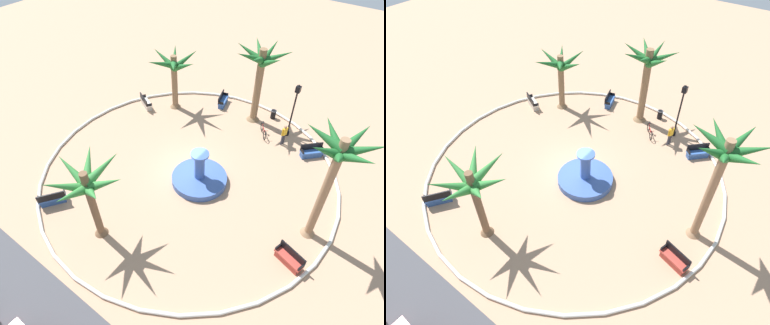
% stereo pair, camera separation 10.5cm
% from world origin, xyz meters
% --- Properties ---
extents(ground_plane, '(80.00, 80.00, 0.00)m').
position_xyz_m(ground_plane, '(0.00, 0.00, 0.00)').
color(ground_plane, tan).
extents(plaza_curb, '(19.57, 19.57, 0.20)m').
position_xyz_m(plaza_curb, '(0.00, 0.00, 0.10)').
color(plaza_curb, silver).
rests_on(plaza_curb, ground).
extents(fountain, '(3.58, 3.58, 2.44)m').
position_xyz_m(fountain, '(-1.16, 0.44, 0.34)').
color(fountain, '#38569E').
rests_on(fountain, ground).
extents(palm_tree_near_fountain, '(4.04, 4.15, 5.04)m').
position_xyz_m(palm_tree_near_fountain, '(1.01, 6.95, 3.84)').
color(palm_tree_near_fountain, brown).
rests_on(palm_tree_near_fountain, ground).
extents(palm_tree_by_curb, '(4.14, 4.19, 6.15)m').
position_xyz_m(palm_tree_by_curb, '(-0.69, -7.68, 4.41)').
color(palm_tree_by_curb, brown).
rests_on(palm_tree_by_curb, ground).
extents(palm_tree_mid_plaza, '(4.28, 4.13, 4.80)m').
position_xyz_m(palm_tree_mid_plaza, '(5.42, -5.45, 3.47)').
color(palm_tree_mid_plaza, brown).
rests_on(palm_tree_mid_plaza, ground).
extents(palm_tree_far_side, '(3.66, 3.58, 7.10)m').
position_xyz_m(palm_tree_far_side, '(-8.42, 0.13, 5.40)').
color(palm_tree_far_side, '#8E6B4C').
rests_on(palm_tree_far_side, ground).
extents(bench_east, '(1.33, 1.60, 1.00)m').
position_xyz_m(bench_east, '(5.00, 7.18, 0.35)').
color(bench_east, '#335BA8').
rests_on(bench_east, ground).
extents(bench_west, '(0.93, 1.68, 1.00)m').
position_xyz_m(bench_west, '(2.39, -8.06, 0.35)').
color(bench_west, '#335BA8').
rests_on(bench_west, ground).
extents(bench_north, '(1.48, 1.49, 1.00)m').
position_xyz_m(bench_north, '(-6.11, -6.19, 0.35)').
color(bench_north, '#335BA8').
rests_on(bench_north, ground).
extents(bench_southeast, '(1.68, 0.95, 1.00)m').
position_xyz_m(bench_southeast, '(-8.29, 2.51, 0.35)').
color(bench_southeast, '#B73D33').
rests_on(bench_southeast, ground).
extents(bench_southwest, '(1.64, 1.21, 1.00)m').
position_xyz_m(bench_southwest, '(7.43, -4.02, 0.35)').
color(bench_southwest, beige).
rests_on(bench_southwest, ground).
extents(lamppost, '(0.32, 0.32, 4.32)m').
position_xyz_m(lamppost, '(-3.77, -7.46, 2.53)').
color(lamppost, black).
rests_on(lamppost, ground).
extents(trash_bin, '(0.46, 0.46, 0.73)m').
position_xyz_m(trash_bin, '(-1.92, -8.80, 0.39)').
color(trash_bin, black).
rests_on(trash_bin, ground).
extents(bicycle_red_frame, '(1.09, 1.40, 0.94)m').
position_xyz_m(bicycle_red_frame, '(-2.26, -6.37, 0.38)').
color(bicycle_red_frame, black).
rests_on(bicycle_red_frame, ground).
extents(person_cyclist_helmet, '(0.31, 0.50, 1.68)m').
position_xyz_m(person_cyclist_helmet, '(-3.92, -6.21, 0.94)').
color(person_cyclist_helmet, '#33333D').
rests_on(person_cyclist_helmet, ground).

